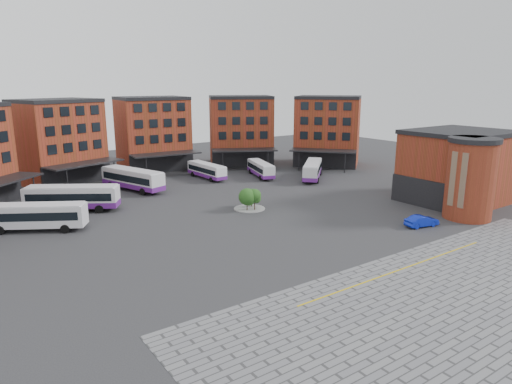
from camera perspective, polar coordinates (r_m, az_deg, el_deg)
ground at (r=54.07m, az=4.58°, el=-5.28°), size 160.00×160.00×0.00m
paving_zone at (r=42.56m, az=26.46°, el=-12.14°), size 50.00×22.00×0.02m
yellow_line at (r=46.39m, az=17.75°, el=-9.16°), size 26.00×0.15×0.02m
main_building at (r=83.10m, az=-15.09°, el=6.07°), size 94.14×42.48×14.60m
east_building at (r=72.38m, az=24.15°, el=2.73°), size 17.40×15.40×10.60m
tree_island at (r=63.60m, az=-0.70°, el=-0.71°), size 4.40×4.40×3.19m
bus_a at (r=60.71m, az=-25.86°, el=-2.60°), size 11.34×8.18×3.28m
bus_b at (r=67.97m, az=-22.01°, el=-0.63°), size 12.13×9.18×3.54m
bus_c at (r=77.75m, az=-15.17°, el=1.59°), size 6.84×12.81×3.54m
bus_d at (r=84.85m, az=-6.18°, el=2.70°), size 2.98×10.13×2.82m
bus_e at (r=86.04m, az=0.59°, el=2.93°), size 5.11×10.19×2.80m
bus_f at (r=84.62m, az=7.08°, el=2.78°), size 9.95×9.59×3.17m
blue_car at (r=60.10m, az=20.01°, el=-3.42°), size 4.57×2.41×1.43m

